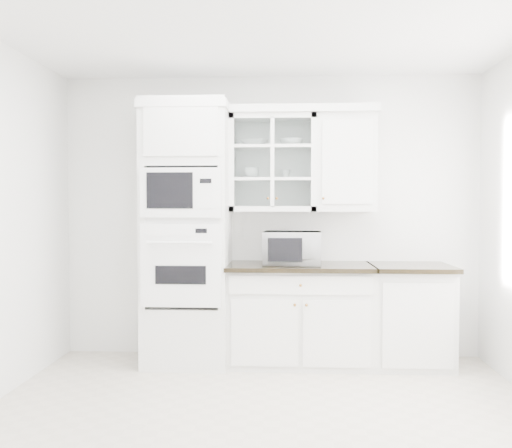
{
  "coord_description": "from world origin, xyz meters",
  "views": [
    {
      "loc": [
        0.14,
        -3.51,
        1.46
      ],
      "look_at": [
        -0.1,
        1.05,
        1.3
      ],
      "focal_mm": 38.0,
      "sensor_mm": 36.0,
      "label": 1
    }
  ],
  "objects": [
    {
      "name": "room_shell",
      "position": [
        0.0,
        0.43,
        1.78
      ],
      "size": [
        4.0,
        3.5,
        2.7
      ],
      "color": "white",
      "rests_on": "ground"
    },
    {
      "name": "cup_a",
      "position": [
        -0.17,
        1.58,
        1.76
      ],
      "size": [
        0.17,
        0.17,
        0.1
      ],
      "primitive_type": "imported",
      "rotation": [
        0.0,
        0.0,
        -0.34
      ],
      "color": "white",
      "rests_on": "upper_cabinet_glass"
    },
    {
      "name": "ground",
      "position": [
        0.0,
        0.0,
        0.01
      ],
      "size": [
        4.0,
        3.5,
        0.01
      ],
      "primitive_type": "cube",
      "color": "#BDB3A1",
      "rests_on": "ground"
    },
    {
      "name": "countertop_microwave",
      "position": [
        0.22,
        1.42,
        1.07
      ],
      "size": [
        0.54,
        0.46,
        0.3
      ],
      "primitive_type": "imported",
      "rotation": [
        0.0,
        0.0,
        3.07
      ],
      "color": "white",
      "rests_on": "base_cabinet_run"
    },
    {
      "name": "extra_base_cabinet",
      "position": [
        1.28,
        1.45,
        0.46
      ],
      "size": [
        0.72,
        0.67,
        0.92
      ],
      "color": "silver",
      "rests_on": "ground"
    },
    {
      "name": "bowl_a",
      "position": [
        -0.14,
        1.57,
        2.04
      ],
      "size": [
        0.29,
        0.29,
        0.06
      ],
      "primitive_type": "imported",
      "rotation": [
        0.0,
        0.0,
        -0.2
      ],
      "color": "white",
      "rests_on": "upper_cabinet_glass"
    },
    {
      "name": "oven_column",
      "position": [
        -0.75,
        1.42,
        1.2
      ],
      "size": [
        0.76,
        0.68,
        2.4
      ],
      "color": "silver",
      "rests_on": "ground"
    },
    {
      "name": "upper_cabinet_glass",
      "position": [
        0.03,
        1.58,
        1.85
      ],
      "size": [
        0.8,
        0.33,
        0.9
      ],
      "color": "silver",
      "rests_on": "room_shell"
    },
    {
      "name": "cup_b",
      "position": [
        0.15,
        1.6,
        1.75
      ],
      "size": [
        0.11,
        0.11,
        0.08
      ],
      "primitive_type": "imported",
      "rotation": [
        0.0,
        0.0,
        0.25
      ],
      "color": "white",
      "rests_on": "upper_cabinet_glass"
    },
    {
      "name": "base_cabinet_run",
      "position": [
        0.28,
        1.45,
        0.46
      ],
      "size": [
        1.32,
        0.67,
        0.92
      ],
      "color": "silver",
      "rests_on": "ground"
    },
    {
      "name": "bowl_b",
      "position": [
        0.2,
        1.58,
        2.04
      ],
      "size": [
        0.27,
        0.27,
        0.07
      ],
      "primitive_type": "imported",
      "rotation": [
        0.0,
        0.0,
        -0.29
      ],
      "color": "white",
      "rests_on": "upper_cabinet_glass"
    },
    {
      "name": "crown_molding",
      "position": [
        -0.07,
        1.56,
        2.33
      ],
      "size": [
        2.14,
        0.38,
        0.07
      ],
      "primitive_type": "cube",
      "color": "white",
      "rests_on": "room_shell"
    },
    {
      "name": "upper_cabinet_solid",
      "position": [
        0.71,
        1.58,
        1.85
      ],
      "size": [
        0.55,
        0.33,
        0.9
      ],
      "primitive_type": "cube",
      "color": "silver",
      "rests_on": "room_shell"
    }
  ]
}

